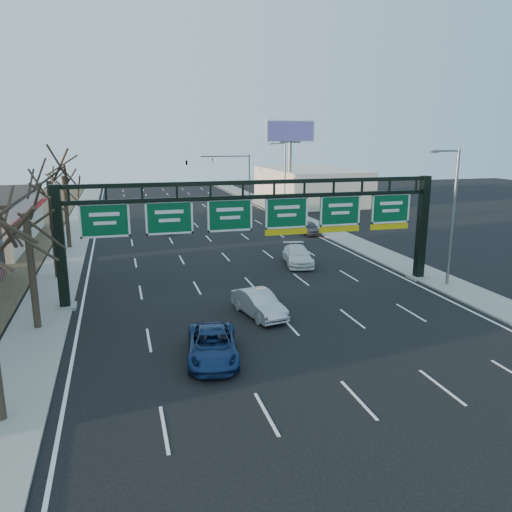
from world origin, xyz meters
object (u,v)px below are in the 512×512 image
object	(u,v)px
car_blue_suv	(212,345)
car_white_wagon	(298,256)
car_silver_sedan	(259,304)
sign_gantry	(261,221)

from	to	relation	value
car_blue_suv	car_white_wagon	world-z (taller)	car_white_wagon
car_blue_suv	car_silver_sedan	size ratio (longest dim) A/B	1.12
sign_gantry	car_white_wagon	distance (m)	8.68
car_silver_sedan	car_white_wagon	xyz separation A→B (m)	(6.08, 10.27, -0.00)
sign_gantry	car_blue_suv	world-z (taller)	sign_gantry
car_blue_suv	car_white_wagon	bearing A→B (deg)	66.22
car_blue_suv	car_white_wagon	size ratio (longest dim) A/B	0.99
car_silver_sedan	car_white_wagon	size ratio (longest dim) A/B	0.88
sign_gantry	car_white_wagon	size ratio (longest dim) A/B	5.08
car_silver_sedan	car_white_wagon	bearing A→B (deg)	47.05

